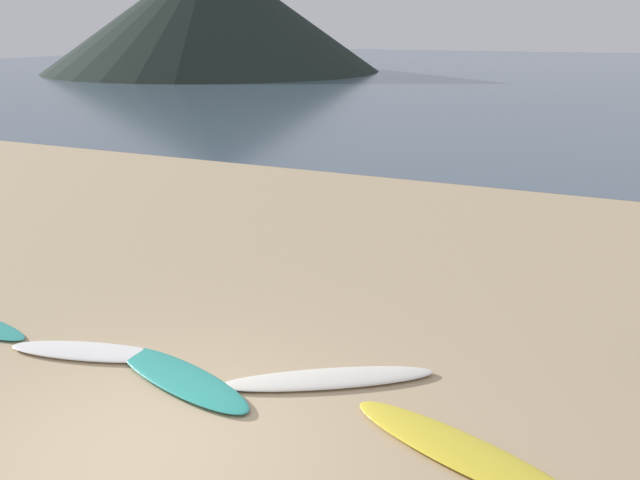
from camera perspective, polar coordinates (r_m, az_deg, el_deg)
The scene contains 7 objects.
ground_plane at distance 15.32m, azimuth 9.12°, elevation 2.46°, with size 120.00×120.00×0.20m, color tan.
ocean_water at distance 67.04m, azimuth 21.97°, elevation 13.30°, with size 140.00×100.00×0.01m, color #475B6B.
headland_hill at distance 63.87m, azimuth -9.28°, elevation 18.82°, with size 30.35×30.35×10.37m, color black.
surfboard_2 at distance 8.89m, azimuth -19.19°, elevation -9.05°, with size 2.11×0.48×0.08m, color white.
surfboard_3 at distance 8.00m, azimuth -11.90°, elevation -11.53°, with size 2.25×0.58×0.09m, color teal.
surfboard_4 at distance 7.82m, azimuth 0.71°, elevation -11.85°, with size 2.51×0.47×0.08m, color silver.
surfboard_5 at distance 6.79m, azimuth 12.19°, elevation -17.39°, with size 2.53×0.58×0.09m, color yellow.
Camera 1 is at (3.89, -4.26, 3.92)m, focal length 37.17 mm.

